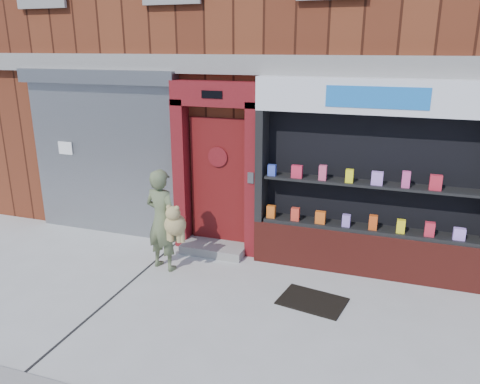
% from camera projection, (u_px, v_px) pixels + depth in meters
% --- Properties ---
extents(ground, '(80.00, 80.00, 0.00)m').
position_uv_depth(ground, '(219.00, 310.00, 6.36)').
color(ground, '#9E9E99').
rests_on(ground, ground).
extents(building, '(12.00, 8.16, 8.00)m').
position_uv_depth(building, '(313.00, 19.00, 10.57)').
color(building, '#562313').
rests_on(building, ground).
extents(shutter_bay, '(3.10, 0.30, 3.04)m').
position_uv_depth(shutter_bay, '(103.00, 144.00, 8.51)').
color(shutter_bay, gray).
rests_on(shutter_bay, ground).
extents(red_door_bay, '(1.52, 0.58, 2.90)m').
position_uv_depth(red_door_bay, '(217.00, 169.00, 7.84)').
color(red_door_bay, maroon).
rests_on(red_door_bay, ground).
extents(pharmacy_bay, '(3.50, 0.41, 3.00)m').
position_uv_depth(pharmacy_bay, '(369.00, 189.00, 7.05)').
color(pharmacy_bay, maroon).
rests_on(pharmacy_bay, ground).
extents(woman, '(0.81, 0.59, 1.64)m').
position_uv_depth(woman, '(164.00, 220.00, 7.30)').
color(woman, '#5B6643').
rests_on(woman, ground).
extents(doormat, '(0.99, 0.77, 0.02)m').
position_uv_depth(doormat, '(312.00, 301.00, 6.55)').
color(doormat, black).
rests_on(doormat, ground).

